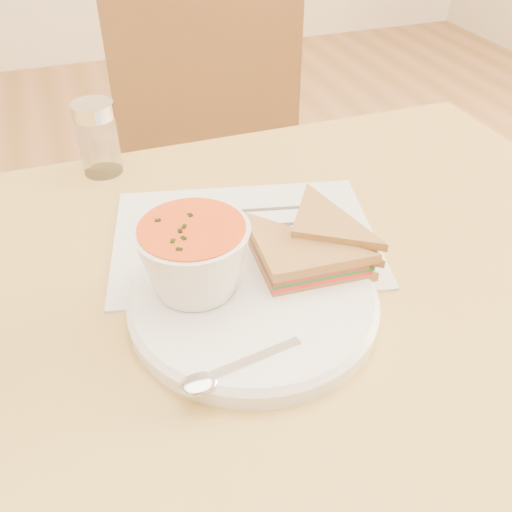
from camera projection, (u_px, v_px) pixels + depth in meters
name	position (u px, v px, depth m)	size (l,w,h in m)	color
dining_table	(240.00, 490.00, 0.82)	(1.00, 0.70, 0.75)	olive
chair_far	(204.00, 203.00, 1.24)	(0.42, 0.42, 0.94)	brown
plate	(253.00, 303.00, 0.57)	(0.25, 0.25, 0.02)	white
soup_bowl	(194.00, 261.00, 0.55)	(0.11, 0.11, 0.08)	white
sandwich_half_a	(273.00, 289.00, 0.54)	(0.11, 0.11, 0.03)	#A57A3A
sandwich_half_b	(291.00, 243.00, 0.59)	(0.10, 0.10, 0.03)	#A57A3A
spoon	(250.00, 362.00, 0.49)	(0.16, 0.03, 0.01)	silver
paper_menu	(245.00, 237.00, 0.67)	(0.30, 0.22, 0.00)	silver
condiment_shaker	(98.00, 138.00, 0.76)	(0.05, 0.05, 0.10)	silver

